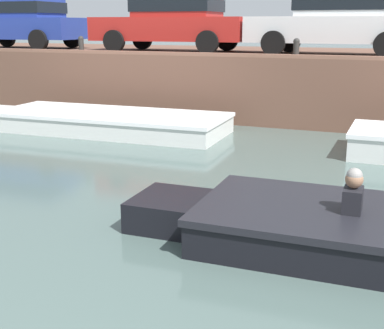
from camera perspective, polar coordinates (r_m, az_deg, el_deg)
The scene contains 9 objects.
ground_plane at distance 7.09m, azimuth 4.14°, elevation -5.07°, with size 400.00×400.00×0.00m, color #4C605B.
far_quay_wall at distance 15.53m, azimuth 14.62°, elevation 8.47°, with size 60.00×6.00×1.64m, color brown.
far_wall_coping at distance 12.62m, azimuth 13.04°, elevation 11.13°, with size 60.00×0.24×0.08m, color brown.
boat_moored_west_white at distance 12.54m, azimuth -9.77°, elevation 4.56°, with size 6.45×2.19×0.44m.
car_leftmost_blue at distance 18.24m, azimuth -17.71°, elevation 14.38°, with size 4.22×2.14×1.54m.
car_left_inner_red at distance 15.47m, azimuth -1.92°, elevation 15.09°, with size 4.44×2.12×1.54m.
car_centre_white at distance 14.25m, azimuth 15.30°, elevation 14.62°, with size 4.35×1.97×1.54m.
mooring_bollard_west at distance 15.08m, azimuth -11.74°, elevation 12.50°, with size 0.15×0.15×0.45m.
mooring_bollard_mid at distance 12.82m, azimuth 11.06°, elevation 12.18°, with size 0.15×0.15×0.45m.
Camera 1 is at (2.02, -0.39, 2.40)m, focal length 50.00 mm.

